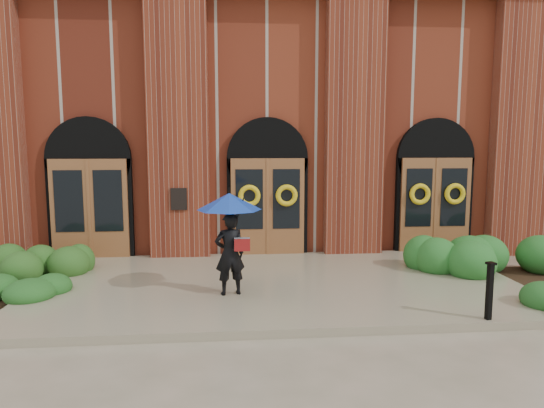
{
  "coord_description": "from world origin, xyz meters",
  "views": [
    {
      "loc": [
        -0.98,
        -9.71,
        3.06
      ],
      "look_at": [
        -0.04,
        1.0,
        1.69
      ],
      "focal_mm": 32.0,
      "sensor_mm": 36.0,
      "label": 1
    }
  ],
  "objects": [
    {
      "name": "hedge_front_left",
      "position": [
        -5.1,
        0.0,
        0.24
      ],
      "size": [
        1.33,
        1.14,
        0.47
      ],
      "primitive_type": "ellipsoid",
      "color": "#20521C",
      "rests_on": "ground"
    },
    {
      "name": "ground",
      "position": [
        0.0,
        0.0,
        0.0
      ],
      "size": [
        90.0,
        90.0,
        0.0
      ],
      "primitive_type": "plane",
      "color": "tan",
      "rests_on": "ground"
    },
    {
      "name": "metal_post",
      "position": [
        3.26,
        -2.35,
        0.66
      ],
      "size": [
        0.15,
        0.15,
        0.97
      ],
      "rotation": [
        0.0,
        0.0,
        0.2
      ],
      "color": "black",
      "rests_on": "landing"
    },
    {
      "name": "hedge_wall_right",
      "position": [
        5.2,
        0.5,
        0.43
      ],
      "size": [
        3.36,
        1.34,
        0.86
      ],
      "primitive_type": "ellipsoid",
      "color": "#235E21",
      "rests_on": "ground"
    },
    {
      "name": "man_with_umbrella",
      "position": [
        -0.99,
        -0.63,
        1.52
      ],
      "size": [
        1.46,
        1.46,
        1.96
      ],
      "rotation": [
        0.0,
        0.0,
        3.36
      ],
      "color": "black",
      "rests_on": "landing"
    },
    {
      "name": "hedge_wall_left",
      "position": [
        -5.2,
        1.22,
        0.36
      ],
      "size": [
        2.79,
        1.12,
        0.72
      ],
      "primitive_type": "ellipsoid",
      "color": "#28521B",
      "rests_on": "ground"
    },
    {
      "name": "church_building",
      "position": [
        0.0,
        8.78,
        3.5
      ],
      "size": [
        16.2,
        12.53,
        7.0
      ],
      "color": "maroon",
      "rests_on": "ground"
    },
    {
      "name": "landing",
      "position": [
        0.0,
        0.15,
        0.07
      ],
      "size": [
        10.0,
        5.3,
        0.15
      ],
      "primitive_type": "cube",
      "color": "gray",
      "rests_on": "ground"
    }
  ]
}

